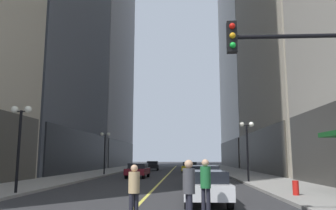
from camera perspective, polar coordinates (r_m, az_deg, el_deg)
name	(u,v)px	position (r m, az deg, el deg)	size (l,w,h in m)	color
ground_plane	(169,173)	(40.52, 0.25, -11.67)	(200.00, 200.00, 0.00)	#2D2D30
sidewalk_left	(102,172)	(41.72, -11.37, -11.32)	(4.50, 78.00, 0.15)	gray
sidewalk_right	(238,172)	(40.98, 12.09, -11.34)	(4.50, 78.00, 0.15)	gray
lane_centre_stripe	(169,173)	(40.52, 0.25, -11.66)	(0.16, 70.00, 0.01)	#E5D64C
building_left_far	(93,21)	(73.98, -12.91, 13.91)	(14.16, 26.00, 61.01)	gray
car_white	(206,186)	(13.83, 6.56, -13.69)	(1.79, 4.19, 1.32)	silver
car_silver	(204,175)	(22.13, 6.23, -11.93)	(2.06, 4.25, 1.32)	#B7B7BC
car_maroon	(138,170)	(31.12, -5.23, -11.10)	(1.90, 4.17, 1.32)	maroon
car_yellow	(190,167)	(40.35, 3.83, -10.64)	(2.01, 4.51, 1.32)	yellow
car_black	(153,165)	(48.60, -2.69, -10.38)	(1.96, 4.37, 1.32)	black
pedestrian_with_orange_bag	(189,187)	(9.32, 3.63, -13.97)	(0.43, 0.43, 1.79)	black
pedestrian_in_green_parka	(206,182)	(11.02, 6.52, -13.15)	(0.44, 0.44, 1.79)	black
pedestrian_in_tan_trench	(134,188)	(10.23, -5.90, -14.06)	(0.47, 0.47, 1.63)	black
traffic_light_near_right	(313,87)	(9.80, 23.80, 2.86)	(3.43, 0.35, 5.65)	black
street_lamp_left_near	(20,129)	(18.15, -24.21, -3.81)	(1.06, 0.36, 4.43)	black
street_lamp_left_far	(105,144)	(34.99, -10.84, -6.59)	(1.06, 0.36, 4.43)	black
street_lamp_right_mid	(247,138)	(24.79, 13.51, -5.55)	(1.06, 0.36, 4.43)	black
fire_hydrant_right	(296,190)	(16.57, 21.23, -13.48)	(0.28, 0.28, 0.80)	red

